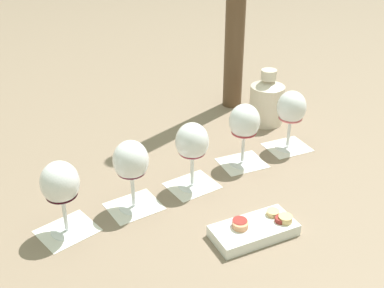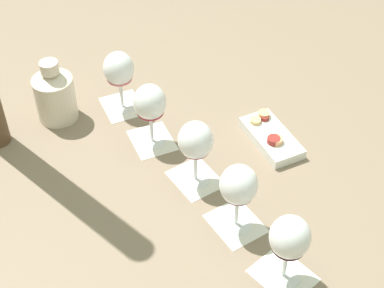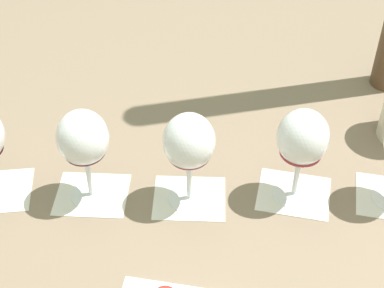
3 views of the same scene
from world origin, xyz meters
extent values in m
plane|color=#7F6B56|center=(0.00, 0.00, 0.00)|extent=(8.00, 8.00, 0.00)
cube|color=silver|center=(-0.14, -0.08, 0.00)|extent=(0.13, 0.12, 0.00)
cube|color=silver|center=(0.00, 0.01, 0.00)|extent=(0.14, 0.13, 0.00)
cube|color=silver|center=(0.14, 0.07, 0.00)|extent=(0.14, 0.13, 0.00)
cylinder|color=white|center=(-0.14, -0.08, 0.00)|extent=(0.07, 0.07, 0.01)
cylinder|color=white|center=(-0.14, -0.08, 0.04)|extent=(0.01, 0.01, 0.07)
ellipsoid|color=white|center=(-0.14, -0.08, 0.12)|extent=(0.08, 0.08, 0.09)
ellipsoid|color=#A6313B|center=(-0.14, -0.08, 0.09)|extent=(0.06, 0.06, 0.02)
cylinder|color=white|center=(0.00, 0.01, 0.00)|extent=(0.07, 0.07, 0.01)
cylinder|color=white|center=(0.00, 0.01, 0.04)|extent=(0.01, 0.01, 0.07)
ellipsoid|color=white|center=(0.00, 0.01, 0.12)|extent=(0.08, 0.08, 0.09)
ellipsoid|color=maroon|center=(0.00, 0.01, 0.09)|extent=(0.06, 0.06, 0.03)
cylinder|color=white|center=(0.14, 0.07, 0.00)|extent=(0.07, 0.07, 0.01)
cylinder|color=white|center=(0.14, 0.07, 0.04)|extent=(0.01, 0.01, 0.07)
ellipsoid|color=white|center=(0.14, 0.07, 0.12)|extent=(0.08, 0.08, 0.09)
ellipsoid|color=#400818|center=(0.14, 0.07, 0.09)|extent=(0.06, 0.06, 0.03)
camera|label=1|loc=(0.13, 0.95, 0.63)|focal=45.00mm
camera|label=2|loc=(0.90, -0.12, 0.95)|focal=55.00mm
camera|label=3|loc=(-0.30, 0.56, 0.67)|focal=55.00mm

